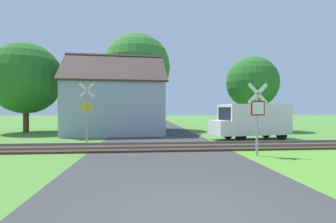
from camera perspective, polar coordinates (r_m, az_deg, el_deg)
ground_plane at (r=5.14m, az=4.35°, el=-21.35°), size 160.00×160.00×0.00m
road_asphalt at (r=7.01m, az=1.49°, el=-15.31°), size 6.49×80.00×0.01m
rail_track at (r=13.05m, az=-1.79°, el=-7.71°), size 60.00×2.60×0.22m
stop_sign_near at (r=11.31m, az=18.88°, el=-0.43°), size 0.88×0.16×2.99m
crossing_sign_far at (r=15.65m, az=-17.28°, el=0.78°), size 0.85×0.26×3.47m
house at (r=21.32m, az=-11.43°, el=1.13°), size 8.01×7.09×6.30m
tree_left at (r=24.86m, az=-28.54°, el=6.36°), size 5.87×5.87×7.44m
tree_right at (r=24.87m, az=17.87°, el=6.01°), size 4.65×4.65×6.67m
tree_center at (r=25.06m, az=-6.74°, el=9.61°), size 6.20×6.20×9.01m
mail_truck at (r=17.40m, az=17.79°, el=-1.79°), size 5.15×2.70×2.24m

